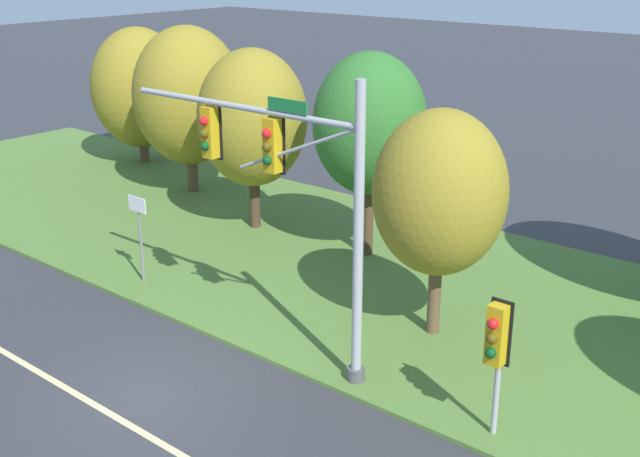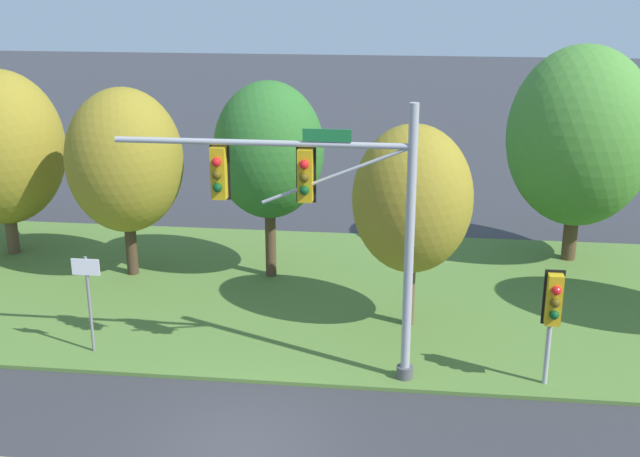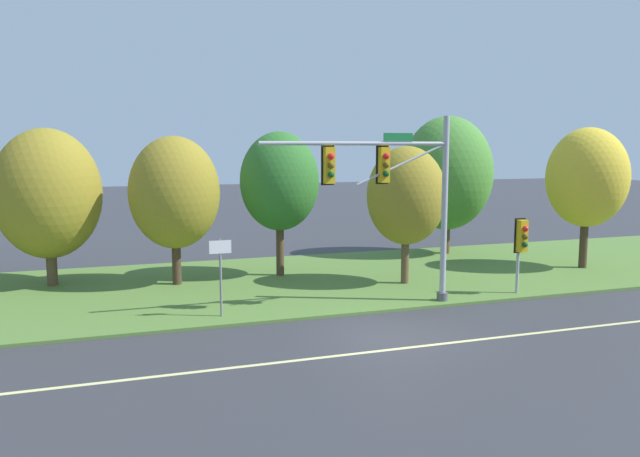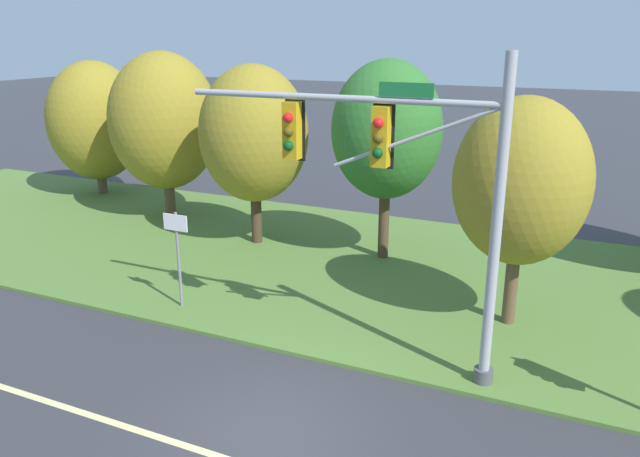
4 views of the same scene
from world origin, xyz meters
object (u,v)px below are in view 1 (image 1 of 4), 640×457
(tree_behind_signpost, at_px, (252,118))
(tree_left_of_mast, at_px, (188,96))
(route_sign_post, at_px, (139,227))
(tree_nearest_road, at_px, (139,88))
(tree_mid_verge, at_px, (370,124))
(pedestrian_signal_near_kerb, at_px, (497,342))
(tree_tall_centre, at_px, (440,193))
(traffic_signal_mast, at_px, (289,182))

(tree_behind_signpost, bearing_deg, tree_left_of_mast, 163.01)
(route_sign_post, bearing_deg, tree_nearest_road, 141.36)
(route_sign_post, relative_size, tree_mid_verge, 0.41)
(pedestrian_signal_near_kerb, height_order, tree_left_of_mast, tree_left_of_mast)
(tree_tall_centre, bearing_deg, tree_nearest_road, 162.45)
(tree_left_of_mast, distance_m, tree_behind_signpost, 5.06)
(tree_behind_signpost, bearing_deg, tree_tall_centre, -17.68)
(route_sign_post, bearing_deg, pedestrian_signal_near_kerb, -2.58)
(pedestrian_signal_near_kerb, xyz_separation_m, tree_behind_signpost, (-12.25, 6.01, 1.67))
(traffic_signal_mast, xyz_separation_m, pedestrian_signal_near_kerb, (5.25, -0.04, -2.16))
(route_sign_post, xyz_separation_m, tree_mid_verge, (3.63, 5.88, 2.44))
(tree_nearest_road, relative_size, tree_mid_verge, 0.94)
(traffic_signal_mast, distance_m, tree_tall_centre, 3.73)
(traffic_signal_mast, bearing_deg, route_sign_post, 175.56)
(tree_left_of_mast, distance_m, tree_tall_centre, 14.45)
(traffic_signal_mast, relative_size, tree_left_of_mast, 1.11)
(traffic_signal_mast, relative_size, tree_nearest_road, 1.20)
(tree_mid_verge, bearing_deg, route_sign_post, -121.67)
(route_sign_post, relative_size, tree_nearest_road, 0.44)
(traffic_signal_mast, xyz_separation_m, tree_behind_signpost, (-7.00, 5.97, -0.49))
(traffic_signal_mast, distance_m, tree_nearest_road, 19.21)
(traffic_signal_mast, distance_m, tree_mid_verge, 6.84)
(traffic_signal_mast, distance_m, pedestrian_signal_near_kerb, 5.68)
(tree_mid_verge, bearing_deg, traffic_signal_mast, -68.50)
(pedestrian_signal_near_kerb, bearing_deg, route_sign_post, 177.42)
(tree_nearest_road, xyz_separation_m, tree_behind_signpost, (9.90, -3.11, 0.50))
(traffic_signal_mast, relative_size, tree_behind_signpost, 1.16)
(route_sign_post, distance_m, tree_nearest_road, 13.87)
(pedestrian_signal_near_kerb, bearing_deg, tree_tall_centre, 136.29)
(tree_mid_verge, bearing_deg, pedestrian_signal_near_kerb, -39.50)
(tree_behind_signpost, xyz_separation_m, tree_tall_centre, (8.95, -2.85, -0.14))
(tree_left_of_mast, bearing_deg, tree_nearest_road, 162.14)
(tree_behind_signpost, bearing_deg, traffic_signal_mast, -40.48)
(route_sign_post, bearing_deg, tree_mid_verge, 58.33)
(traffic_signal_mast, xyz_separation_m, tree_nearest_road, (-16.90, 9.08, -0.99))
(tree_behind_signpost, bearing_deg, route_sign_post, -81.04)
(pedestrian_signal_near_kerb, height_order, tree_tall_centre, tree_tall_centre)
(route_sign_post, height_order, tree_tall_centre, tree_tall_centre)
(route_sign_post, distance_m, tree_behind_signpost, 5.94)
(tree_left_of_mast, distance_m, tree_mid_verge, 9.40)
(traffic_signal_mast, distance_m, tree_left_of_mast, 14.00)
(route_sign_post, relative_size, tree_left_of_mast, 0.41)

